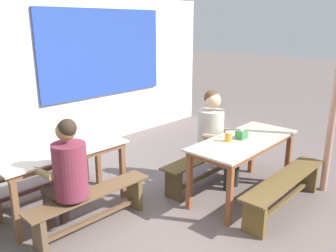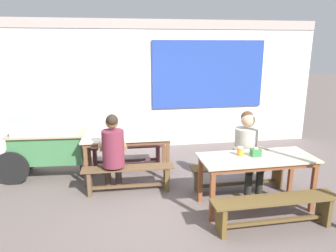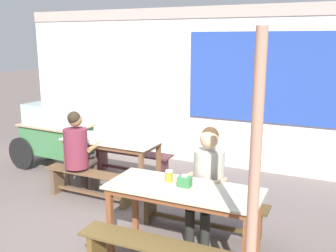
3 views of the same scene
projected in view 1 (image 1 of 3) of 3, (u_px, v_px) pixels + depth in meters
name	position (u px, v px, depth m)	size (l,w,h in m)	color
ground_plane	(174.00, 217.00, 4.10)	(40.00, 40.00, 0.00)	#695C58
backdrop_wall	(43.00, 68.00, 5.58)	(7.45, 0.23, 2.85)	white
dining_table_far	(61.00, 156.00, 4.09)	(1.54, 0.68, 0.77)	beige
dining_table_near	(244.00, 145.00, 4.45)	(1.65, 0.71, 0.77)	#BDB79E
bench_far_back	(41.00, 174.00, 4.59)	(1.47, 0.34, 0.42)	brown
bench_far_front	(92.00, 205.00, 3.82)	(1.46, 0.29, 0.42)	brown
bench_near_back	(206.00, 163.00, 4.94)	(1.62, 0.31, 0.42)	#523F1F
bench_near_front	(284.00, 188.00, 4.19)	(1.67, 0.32, 0.42)	brown
person_right_near_table	(214.00, 132.00, 4.83)	(0.47, 0.61, 1.31)	#242621
person_left_back_turned	(67.00, 172.00, 3.58)	(0.47, 0.55, 1.29)	#46362F
tissue_box	(242.00, 134.00, 4.43)	(0.14, 0.11, 0.13)	#367A42
condiment_jar	(228.00, 137.00, 4.32)	(0.09, 0.09, 0.13)	orange
wooden_support_post	(334.00, 104.00, 4.44)	(0.09, 0.09, 2.38)	tan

